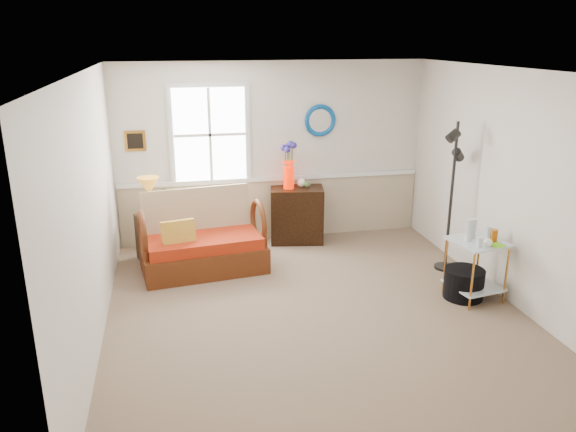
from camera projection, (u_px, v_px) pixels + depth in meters
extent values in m
cube|color=#756250|center=(315.00, 312.00, 6.23)|extent=(4.50, 5.00, 0.01)
cube|color=white|center=(319.00, 71.00, 5.44)|extent=(4.50, 5.00, 0.01)
cube|color=beige|center=(273.00, 153.00, 8.16)|extent=(4.50, 0.01, 2.60)
cube|color=beige|center=(419.00, 308.00, 3.51)|extent=(4.50, 0.01, 2.60)
cube|color=beige|center=(90.00, 213.00, 5.39)|extent=(0.01, 5.00, 2.60)
cube|color=beige|center=(511.00, 188.00, 6.28)|extent=(0.01, 5.00, 2.60)
cube|color=tan|center=(273.00, 209.00, 8.40)|extent=(4.46, 0.02, 0.90)
cube|color=silver|center=(273.00, 179.00, 8.25)|extent=(4.46, 0.04, 0.06)
cube|color=#B47422|center=(135.00, 141.00, 7.68)|extent=(0.28, 0.03, 0.28)
torus|color=#1164A6|center=(320.00, 120.00, 8.14)|extent=(0.47, 0.07, 0.47)
imported|color=#456E37|center=(160.00, 203.00, 7.51)|extent=(0.50, 0.51, 0.31)
cylinder|color=black|center=(464.00, 283.00, 6.52)|extent=(0.49, 0.49, 0.35)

